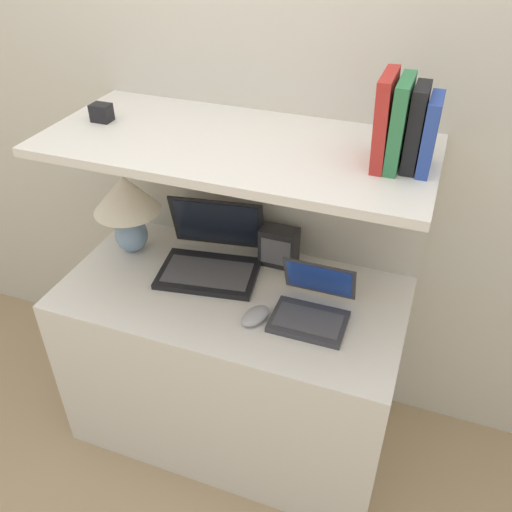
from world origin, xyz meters
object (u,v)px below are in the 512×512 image
Objects in this scene: book_red at (385,120)px; laptop_small at (312,307)px; table_lamp at (126,202)px; computer_mouse at (255,316)px; book_green at (400,124)px; book_black at (416,128)px; laptop_large at (212,256)px; shelf_gadget at (101,113)px; book_blue at (430,135)px; router_box at (279,247)px.

laptop_small is at bearing -144.51° from book_red.
computer_mouse is (0.58, -0.22, -0.19)m from table_lamp.
book_black is at bearing -0.00° from book_green.
laptop_large is 6.31× the size of shelf_gadget.
table_lamp is 0.78m from laptop_small.
table_lamp is at bearing 159.58° from computer_mouse.
laptop_large is at bearing 176.34° from book_green.
book_black reaches higher than shelf_gadget.
book_black reaches higher than computer_mouse.
laptop_large reaches higher than computer_mouse.
book_green is 0.94m from shelf_gadget.
table_lamp is at bearing 73.41° from shelf_gadget.
book_blue is at bearing 0.00° from shelf_gadget.
laptop_large is at bearing 6.26° from shelf_gadget.
book_blue is 0.89× the size of book_black.
laptop_small is 0.65m from book_black.
laptop_small is at bearing 25.97° from computer_mouse.
shelf_gadget is (-0.89, 0.00, -0.10)m from book_red.
book_red is at bearing 0.00° from shelf_gadget.
laptop_large is 0.82m from book_red.
shelf_gadget is (-0.34, -0.04, 0.51)m from laptop_large.
table_lamp is at bearing 177.64° from book_black.
computer_mouse is at bearing -85.02° from router_box.
book_black is (0.38, 0.18, 0.62)m from computer_mouse.
book_blue is 0.04m from book_black.
computer_mouse is at bearing -149.56° from book_red.
table_lamp is 0.58m from router_box.
laptop_large is 0.87m from book_black.
book_red is (-0.12, 0.00, 0.02)m from book_blue.
shelf_gadget reaches higher than router_box.
router_box is at bearing 11.03° from table_lamp.
book_green is (0.34, 0.18, 0.63)m from computer_mouse.
router_box is (0.22, 0.11, 0.02)m from laptop_large.
laptop_large is 0.61m from shelf_gadget.
book_green is at bearing -2.47° from table_lamp.
book_red reaches higher than laptop_large.
book_red reaches higher than table_lamp.
table_lamp is 1.06m from book_black.
laptop_large is at bearing 176.07° from book_red.
shelf_gadget is (-0.57, -0.15, 0.48)m from router_box.
shelf_gadget is at bearing -106.59° from table_lamp.
book_black reaches higher than laptop_small.
laptop_small is at bearing -17.77° from laptop_large.
router_box is at bearing 14.65° from shelf_gadget.
book_red is (0.88, -0.04, 0.44)m from table_lamp.
book_red is at bearing 180.00° from book_blue.
computer_mouse is at bearing -152.58° from book_green.
shelf_gadget reaches higher than table_lamp.
book_green is 3.80× the size of shelf_gadget.
computer_mouse is 0.66× the size of book_blue.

